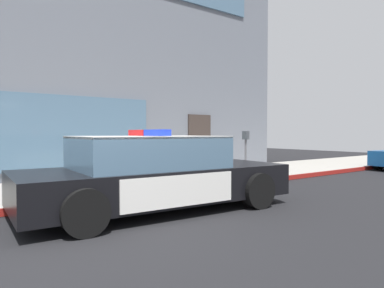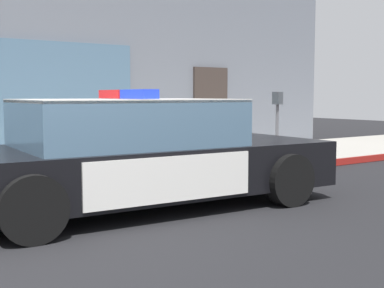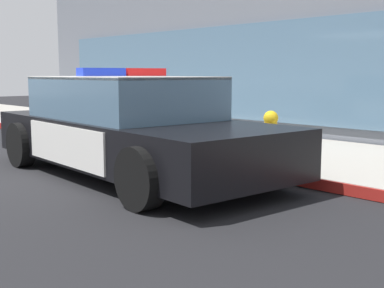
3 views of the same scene
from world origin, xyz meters
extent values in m
plane|color=black|center=(0.00, 0.00, 0.00)|extent=(48.00, 48.00, 0.00)
cube|color=#A39E93|center=(0.00, 3.53, 0.07)|extent=(48.00, 3.31, 0.15)
cube|color=maroon|center=(0.00, 1.86, 0.08)|extent=(28.80, 0.04, 0.14)
cube|color=slate|center=(0.73, 9.65, 4.58)|extent=(18.59, 8.82, 9.16)
cube|color=#382D28|center=(6.31, 5.20, 1.05)|extent=(1.00, 0.08, 2.10)
cube|color=black|center=(1.85, 0.75, 0.50)|extent=(5.07, 2.20, 0.60)
cube|color=silver|center=(3.43, 0.66, 0.67)|extent=(1.79, 1.98, 0.05)
cube|color=silver|center=(0.11, 0.85, 0.67)|extent=(1.50, 1.96, 0.05)
cube|color=silver|center=(1.80, 1.73, 0.50)|extent=(2.08, 0.15, 0.51)
cube|color=silver|center=(1.69, -0.21, 0.50)|extent=(2.08, 0.15, 0.51)
cube|color=yellow|center=(1.80, 1.74, 0.50)|extent=(0.22, 0.02, 0.26)
cube|color=slate|center=(1.65, 0.76, 1.07)|extent=(2.68, 1.87, 0.60)
cube|color=silver|center=(1.65, 0.76, 1.36)|extent=(2.68, 1.87, 0.04)
cube|color=red|center=(1.67, 1.11, 1.44)|extent=(0.24, 0.66, 0.11)
cube|color=blue|center=(1.63, 0.42, 1.44)|extent=(0.24, 0.66, 0.11)
cylinder|color=black|center=(3.54, 1.61, 0.34)|extent=(0.69, 0.26, 0.68)
cylinder|color=black|center=(3.43, -0.30, 0.34)|extent=(0.69, 0.26, 0.68)
cylinder|color=black|center=(0.26, 1.80, 0.34)|extent=(0.69, 0.26, 0.68)
cylinder|color=black|center=(0.15, -0.11, 0.34)|extent=(0.69, 0.26, 0.68)
cylinder|color=gold|center=(2.85, 2.54, 0.20)|extent=(0.28, 0.28, 0.10)
cylinder|color=gold|center=(2.85, 2.54, 0.47)|extent=(0.19, 0.19, 0.45)
sphere|color=gold|center=(2.85, 2.54, 0.77)|extent=(0.22, 0.22, 0.22)
cylinder|color=#B21E19|center=(2.85, 2.54, 0.84)|extent=(0.06, 0.06, 0.05)
cylinder|color=#B21E19|center=(2.85, 2.40, 0.50)|extent=(0.09, 0.10, 0.09)
cylinder|color=#B21E19|center=(2.85, 2.69, 0.50)|extent=(0.09, 0.10, 0.09)
cylinder|color=#B21E19|center=(3.00, 2.54, 0.46)|extent=(0.10, 0.12, 0.12)
cylinder|color=black|center=(12.45, 1.69, 0.32)|extent=(0.65, 0.25, 0.64)
cylinder|color=slate|center=(5.71, 2.28, 0.70)|extent=(0.06, 0.06, 1.10)
cube|color=#474C51|center=(5.71, 2.28, 1.37)|extent=(0.12, 0.18, 0.24)
camera|label=1|loc=(-1.51, -4.79, 1.44)|focal=32.53mm
camera|label=2|loc=(-1.42, -5.01, 1.43)|focal=48.84mm
camera|label=3|loc=(7.63, -3.42, 1.42)|focal=47.91mm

